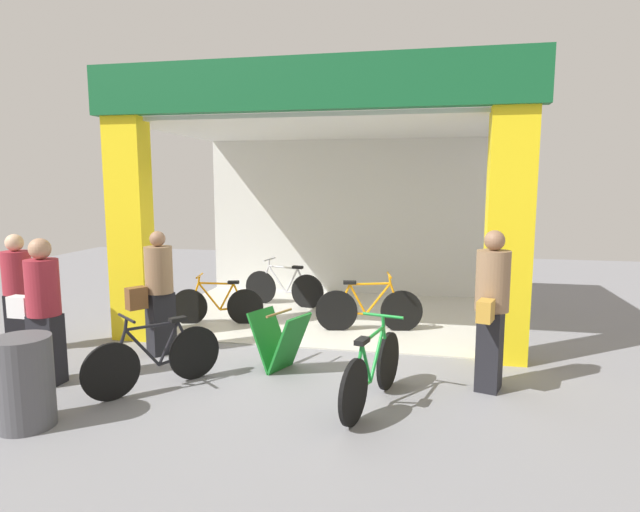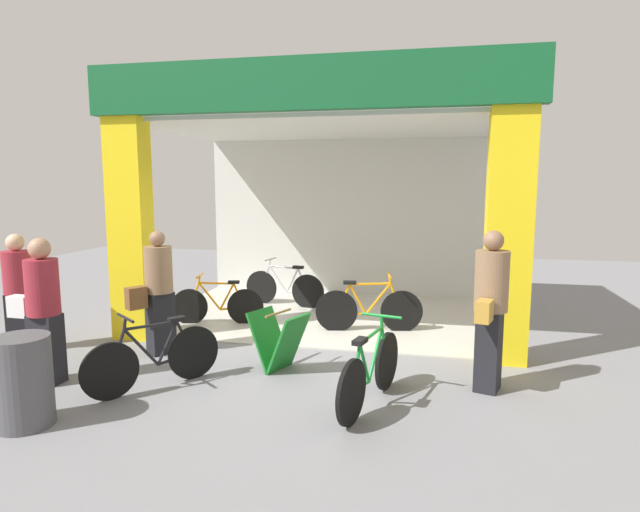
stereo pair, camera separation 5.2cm
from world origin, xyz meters
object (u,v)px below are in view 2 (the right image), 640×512
Objects in this scene: bicycle_inside_2 at (218,305)px; bicycle_inside_0 at (369,309)px; sandwich_board_sign at (279,341)px; trash_bin at (23,381)px; pedestrian_1 at (43,309)px; bicycle_parked_1 at (370,372)px; pedestrian_3 at (20,291)px; pedestrian_0 at (490,308)px; bicycle_inside_1 at (284,288)px; pedestrian_2 at (158,291)px; bicycle_parked_0 at (154,358)px.

bicycle_inside_0 is at bearing 2.00° from bicycle_inside_2.
trash_bin is (-1.89, -1.92, 0.07)m from sandwich_board_sign.
pedestrian_1 is at bearing 119.68° from trash_bin.
pedestrian_3 is at bearing 170.57° from bicycle_parked_1.
bicycle_inside_1 is at bearing 134.08° from pedestrian_0.
pedestrian_2 reaches higher than bicycle_inside_0.
sandwich_board_sign is (1.53, -1.77, 0.04)m from bicycle_inside_2.
pedestrian_3 is at bearing 160.90° from bicycle_parked_0.
bicycle_inside_0 is at bearing 97.17° from bicycle_parked_1.
pedestrian_0 is (3.24, -3.35, 0.57)m from bicycle_inside_1.
sandwich_board_sign is at bearing 176.73° from pedestrian_0.
bicycle_parked_0 is at bearing -179.09° from bicycle_parked_1.
pedestrian_0 reaches higher than bicycle_inside_0.
pedestrian_3 is (-5.97, 0.12, -0.09)m from pedestrian_0.
bicycle_inside_2 is at bearing 71.28° from pedestrian_1.
pedestrian_1 is (-3.65, -0.14, 0.51)m from bicycle_parked_1.
bicycle_inside_2 is (-0.69, -1.43, -0.02)m from bicycle_inside_1.
pedestrian_2 reaches higher than bicycle_parked_1.
bicycle_parked_0 is at bearing -144.11° from sandwich_board_sign.
pedestrian_1 is 1.45m from pedestrian_3.
bicycle_parked_1 is 0.96× the size of pedestrian_2.
pedestrian_2 is at bearing -97.10° from bicycle_inside_2.
bicycle_parked_1 is 2.04× the size of sandwich_board_sign.
pedestrian_0 reaches higher than sandwich_board_sign.
bicycle_parked_1 is 0.99× the size of pedestrian_3.
bicycle_parked_1 reaches higher than sandwich_board_sign.
bicycle_inside_0 is 2.08× the size of sandwich_board_sign.
bicycle_inside_0 reaches higher than bicycle_parked_1.
pedestrian_1 reaches higher than pedestrian_2.
bicycle_inside_2 is 4.41m from pedestrian_0.
bicycle_inside_2 is 2.76m from pedestrian_3.
bicycle_parked_1 is 3.15m from pedestrian_2.
bicycle_inside_1 is at bearing 116.90° from bicycle_parked_1.
pedestrian_3 is (-1.85, -0.29, -0.02)m from pedestrian_2.
bicycle_inside_2 is at bearing 82.90° from pedestrian_2.
pedestrian_0 reaches higher than bicycle_parked_1.
pedestrian_2 is 2.24m from trash_bin.
bicycle_parked_1 is 4.86m from pedestrian_3.
pedestrian_0 is at bearing 22.52° from trash_bin.
pedestrian_1 is at bearing -177.83° from bicycle_parked_1.
bicycle_inside_0 is 0.98× the size of pedestrian_2.
bicycle_inside_1 is 4.51m from bicycle_parked_1.
bicycle_inside_2 is at bearing 154.09° from pedestrian_0.
bicycle_inside_2 is 3.72m from trash_bin.
bicycle_inside_2 is 0.82× the size of pedestrian_0.
pedestrian_2 is (-0.19, -1.50, 0.52)m from bicycle_inside_2.
bicycle_inside_0 is 1.27× the size of bicycle_parked_0.
pedestrian_0 reaches higher than pedestrian_1.
trash_bin is at bearing -48.73° from pedestrian_3.
trash_bin is at bearing -126.17° from bicycle_inside_0.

